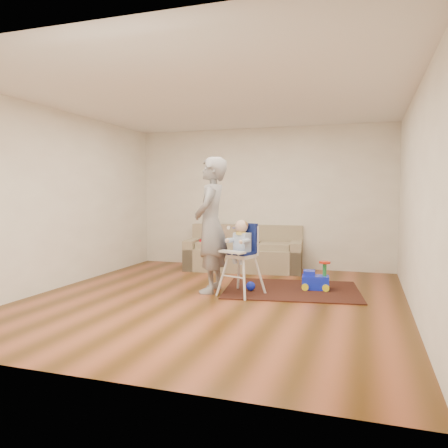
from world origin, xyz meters
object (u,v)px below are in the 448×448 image
(ride_on_toy, at_px, (316,275))
(toy_ball, at_px, (251,286))
(high_chair, at_px, (241,259))
(sofa, at_px, (244,248))
(adult, at_px, (211,225))
(side_table, at_px, (223,254))

(ride_on_toy, distance_m, toy_ball, 0.99)
(high_chair, bearing_deg, sofa, 125.26)
(sofa, height_order, toy_ball, sofa)
(sofa, distance_m, ride_on_toy, 2.00)
(high_chair, height_order, adult, adult)
(sofa, height_order, side_table, sofa)
(side_table, relative_size, toy_ball, 3.87)
(sofa, xyz_separation_m, toy_ball, (0.59, -1.74, -0.33))
(toy_ball, relative_size, adult, 0.07)
(sofa, bearing_deg, adult, -95.13)
(ride_on_toy, bearing_deg, sofa, 131.98)
(ride_on_toy, distance_m, adult, 1.73)
(ride_on_toy, relative_size, toy_ball, 3.14)
(side_table, xyz_separation_m, high_chair, (0.97, -2.11, 0.25))
(adult, bearing_deg, toy_ball, 101.36)
(sofa, relative_size, high_chair, 2.08)
(side_table, xyz_separation_m, adult, (0.49, -2.05, 0.72))
(side_table, bearing_deg, adult, -76.52)
(side_table, bearing_deg, high_chair, -65.37)
(ride_on_toy, bearing_deg, high_chair, -153.05)
(side_table, distance_m, high_chair, 2.33)
(adult, bearing_deg, side_table, -172.05)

